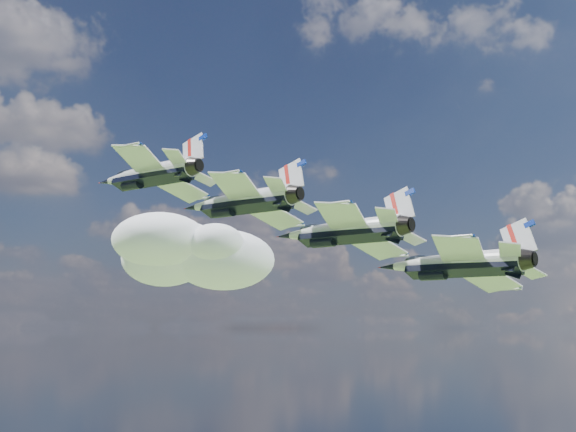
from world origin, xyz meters
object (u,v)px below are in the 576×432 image
jet_0 (146,175)px  jet_3 (451,264)px  jet_2 (340,231)px  jet_1 (239,202)px

jet_0 → jet_3: size_ratio=1.00×
jet_0 → jet_2: 22.89m
jet_0 → jet_2: size_ratio=1.00×
jet_0 → jet_1: bearing=-69.0°
jet_0 → jet_2: (15.07, -15.73, -7.04)m
jet_0 → jet_1: (7.53, -7.86, -3.52)m
jet_0 → jet_1: size_ratio=1.00×
jet_2 → jet_0: bearing=111.0°
jet_3 → jet_1: bearing=111.0°
jet_0 → jet_3: bearing=-69.0°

